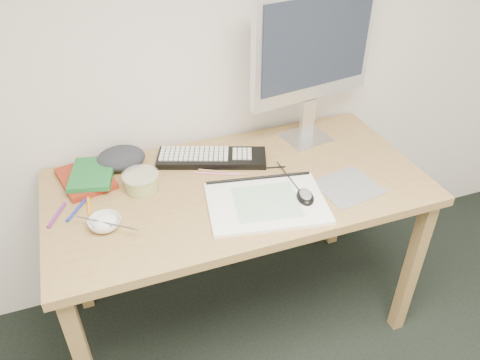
% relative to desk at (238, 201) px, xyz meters
% --- Properties ---
extents(desk, '(1.40, 0.70, 0.75)m').
position_rel_desk_xyz_m(desk, '(0.00, 0.00, 0.00)').
color(desk, '#A4834B').
rests_on(desk, ground).
extents(mousepad, '(0.24, 0.23, 0.00)m').
position_rel_desk_xyz_m(mousepad, '(0.37, -0.16, 0.08)').
color(mousepad, slate).
rests_on(mousepad, desk).
extents(sketchpad, '(0.45, 0.36, 0.01)m').
position_rel_desk_xyz_m(sketchpad, '(0.05, -0.15, 0.09)').
color(sketchpad, white).
rests_on(sketchpad, desk).
extents(keyboard, '(0.45, 0.28, 0.03)m').
position_rel_desk_xyz_m(keyboard, '(-0.05, 0.18, 0.09)').
color(keyboard, black).
rests_on(keyboard, desk).
extents(monitor, '(0.54, 0.20, 0.63)m').
position_rel_desk_xyz_m(monitor, '(0.39, 0.21, 0.48)').
color(monitor, silver).
rests_on(monitor, desk).
extents(mouse, '(0.08, 0.11, 0.03)m').
position_rel_desk_xyz_m(mouse, '(0.19, -0.18, 0.11)').
color(mouse, black).
rests_on(mouse, sketchpad).
extents(rice_bowl, '(0.13, 0.13, 0.03)m').
position_rel_desk_xyz_m(rice_bowl, '(-0.49, -0.08, 0.10)').
color(rice_bowl, white).
rests_on(rice_bowl, desk).
extents(chopsticks, '(0.19, 0.15, 0.02)m').
position_rel_desk_xyz_m(chopsticks, '(-0.49, -0.11, 0.12)').
color(chopsticks, '#BDBEC0').
rests_on(chopsticks, rice_bowl).
extents(fruit_tub, '(0.14, 0.14, 0.06)m').
position_rel_desk_xyz_m(fruit_tub, '(-0.34, 0.09, 0.11)').
color(fruit_tub, '#CDCA48').
rests_on(fruit_tub, desk).
extents(book_red, '(0.22, 0.26, 0.02)m').
position_rel_desk_xyz_m(book_red, '(-0.53, 0.21, 0.09)').
color(book_red, maroon).
rests_on(book_red, desk).
extents(book_green, '(0.20, 0.24, 0.02)m').
position_rel_desk_xyz_m(book_green, '(-0.50, 0.20, 0.11)').
color(book_green, '#18632C').
rests_on(book_green, book_red).
extents(cloth_lump, '(0.18, 0.17, 0.07)m').
position_rel_desk_xyz_m(cloth_lump, '(-0.39, 0.27, 0.11)').
color(cloth_lump, '#24272B').
rests_on(cloth_lump, desk).
extents(pencil_pink, '(0.16, 0.08, 0.01)m').
position_rel_desk_xyz_m(pencil_pink, '(-0.06, 0.08, 0.09)').
color(pencil_pink, pink).
rests_on(pencil_pink, desk).
extents(pencil_tan, '(0.17, 0.10, 0.01)m').
position_rel_desk_xyz_m(pencil_tan, '(-0.03, 0.08, 0.09)').
color(pencil_tan, tan).
rests_on(pencil_tan, desk).
extents(pencil_black, '(0.16, 0.04, 0.01)m').
position_rel_desk_xyz_m(pencil_black, '(0.13, 0.06, 0.09)').
color(pencil_black, black).
rests_on(pencil_black, desk).
extents(marker_blue, '(0.08, 0.11, 0.01)m').
position_rel_desk_xyz_m(marker_blue, '(-0.58, 0.04, 0.09)').
color(marker_blue, '#1C2A9C').
rests_on(marker_blue, desk).
extents(marker_orange, '(0.02, 0.12, 0.01)m').
position_rel_desk_xyz_m(marker_orange, '(-0.54, 0.06, 0.09)').
color(marker_orange, orange).
rests_on(marker_orange, desk).
extents(marker_purple, '(0.07, 0.12, 0.01)m').
position_rel_desk_xyz_m(marker_purple, '(-0.64, 0.03, 0.09)').
color(marker_purple, '#6B217C').
rests_on(marker_purple, desk).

